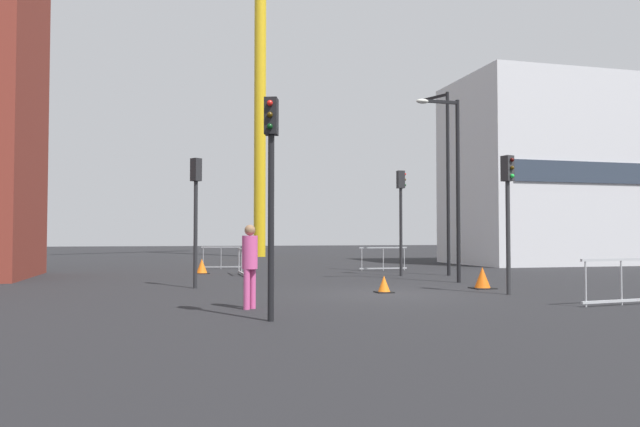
# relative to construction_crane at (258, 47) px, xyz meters

# --- Properties ---
(ground) EXTENTS (160.00, 160.00, 0.00)m
(ground) POSITION_rel_construction_crane_xyz_m (-0.90, -30.12, -16.02)
(ground) COLOR black
(office_block) EXTENTS (10.75, 7.16, 10.41)m
(office_block) POSITION_rel_construction_crane_xyz_m (14.56, -15.34, -10.82)
(office_block) COLOR silver
(office_block) RESTS_ON ground
(construction_crane) EXTENTS (12.35, 11.26, 24.76)m
(construction_crane) POSITION_rel_construction_crane_xyz_m (0.00, 0.00, 0.00)
(construction_crane) COLOR gold
(construction_crane) RESTS_ON ground
(streetlamp_tall) EXTENTS (0.80, 1.43, 7.43)m
(streetlamp_tall) POSITION_rel_construction_crane_xyz_m (4.15, -23.23, -11.69)
(streetlamp_tall) COLOR black
(streetlamp_tall) RESTS_ON ground
(streetlamp_short) EXTENTS (1.61, 0.24, 6.28)m
(streetlamp_short) POSITION_rel_construction_crane_xyz_m (2.70, -26.83, -12.29)
(streetlamp_short) COLOR black
(streetlamp_short) RESTS_ON ground
(traffic_light_near) EXTENTS (0.32, 0.39, 4.21)m
(traffic_light_near) POSITION_rel_construction_crane_xyz_m (-4.94, -34.52, -13.21)
(traffic_light_near) COLOR black
(traffic_light_near) RESTS_ON ground
(traffic_light_corner) EXTENTS (0.30, 0.39, 3.80)m
(traffic_light_corner) POSITION_rel_construction_crane_xyz_m (2.23, -31.02, -13.46)
(traffic_light_corner) COLOR #2D2D30
(traffic_light_corner) RESTS_ON ground
(traffic_light_verge) EXTENTS (0.36, 0.38, 3.97)m
(traffic_light_verge) POSITION_rel_construction_crane_xyz_m (-5.95, -26.86, -13.35)
(traffic_light_verge) COLOR #232326
(traffic_light_verge) RESTS_ON ground
(traffic_light_crosswalk) EXTENTS (0.37, 0.24, 4.19)m
(traffic_light_crosswalk) POSITION_rel_construction_crane_xyz_m (2.27, -23.18, -13.22)
(traffic_light_crosswalk) COLOR #232326
(traffic_light_crosswalk) RESTS_ON ground
(pedestrian_walking) EXTENTS (0.34, 0.34, 1.84)m
(pedestrian_walking) POSITION_rel_construction_crane_xyz_m (-5.06, -32.54, -14.94)
(pedestrian_walking) COLOR #D14C8C
(pedestrian_walking) RESTS_ON ground
(safety_barrier_left_run) EXTENTS (2.31, 0.07, 1.08)m
(safety_barrier_left_run) POSITION_rel_construction_crane_xyz_m (2.91, -19.40, -15.46)
(safety_barrier_left_run) COLOR #9EA0A5
(safety_barrier_left_run) RESTS_ON ground
(safety_barrier_right_run) EXTENTS (0.09, 2.24, 1.08)m
(safety_barrier_right_run) POSITION_rel_construction_crane_xyz_m (-3.82, -21.22, -15.46)
(safety_barrier_right_run) COLOR #9EA0A5
(safety_barrier_right_run) RESTS_ON ground
(safety_barrier_mid_span) EXTENTS (1.87, 0.28, 1.08)m
(safety_barrier_mid_span) POSITION_rel_construction_crane_xyz_m (-4.19, -16.21, -15.46)
(safety_barrier_mid_span) COLOR gray
(safety_barrier_mid_span) RESTS_ON ground
(safety_barrier_front) EXTENTS (2.37, 0.35, 1.08)m
(safety_barrier_front) POSITION_rel_construction_crane_xyz_m (3.37, -33.92, -15.46)
(safety_barrier_front) COLOR #B2B5BA
(safety_barrier_front) RESTS_ON ground
(traffic_cone_striped) EXTENTS (0.47, 0.47, 0.48)m
(traffic_cone_striped) POSITION_rel_construction_crane_xyz_m (-0.87, -29.65, -15.80)
(traffic_cone_striped) COLOR black
(traffic_cone_striped) RESTS_ON ground
(traffic_cone_on_verge) EXTENTS (0.65, 0.65, 0.65)m
(traffic_cone_on_verge) POSITION_rel_construction_crane_xyz_m (2.47, -29.18, -15.72)
(traffic_cone_on_verge) COLOR black
(traffic_cone_on_verge) RESTS_ON ground
(traffic_cone_by_barrier) EXTENTS (0.62, 0.62, 0.63)m
(traffic_cone_by_barrier) POSITION_rel_construction_crane_xyz_m (-5.31, -19.67, -15.73)
(traffic_cone_by_barrier) COLOR black
(traffic_cone_by_barrier) RESTS_ON ground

